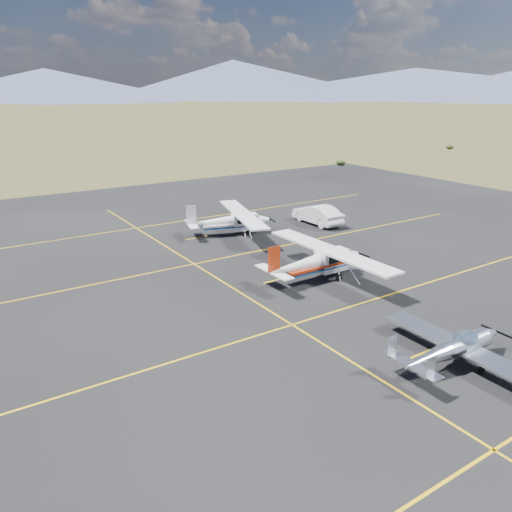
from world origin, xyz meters
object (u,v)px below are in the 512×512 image
object	(u,v)px
aircraft_plain	(230,221)
sedan	(317,214)
aircraft_low_wing	(455,348)
aircraft_cessna	(317,261)

from	to	relation	value
aircraft_plain	sedan	world-z (taller)	aircraft_plain
aircraft_low_wing	aircraft_cessna	bearing A→B (deg)	82.62
sedan	aircraft_low_wing	bearing A→B (deg)	64.45
aircraft_cessna	aircraft_plain	bearing A→B (deg)	86.54
aircraft_cessna	aircraft_plain	xyz separation A→B (m)	(0.63, 11.64, -0.04)
aircraft_low_wing	aircraft_cessna	world-z (taller)	aircraft_cessna
aircraft_low_wing	sedan	xyz separation A→B (m)	(10.44, 21.55, 0.01)
aircraft_low_wing	aircraft_plain	world-z (taller)	aircraft_plain
aircraft_low_wing	aircraft_cessna	size ratio (longest dim) A/B	0.76
aircraft_cessna	sedan	size ratio (longest dim) A/B	2.07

